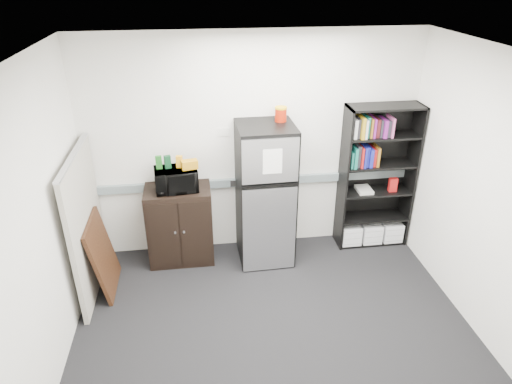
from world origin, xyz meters
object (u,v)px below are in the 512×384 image
(bookshelf, at_px, (376,179))
(microwave, at_px, (176,179))
(cabinet, at_px, (180,225))
(cubicle_partition, at_px, (86,225))
(refrigerator, at_px, (265,195))

(bookshelf, distance_m, microwave, 2.47)
(bookshelf, relative_size, microwave, 3.85)
(cabinet, relative_size, microwave, 2.01)
(bookshelf, height_order, cubicle_partition, bookshelf)
(cabinet, xyz_separation_m, microwave, (0.00, -0.02, 0.62))
(bookshelf, xyz_separation_m, refrigerator, (-1.43, -0.14, -0.05))
(refrigerator, bearing_deg, microwave, 175.02)
(microwave, height_order, refrigerator, refrigerator)
(cubicle_partition, distance_m, microwave, 1.09)
(cabinet, height_order, refrigerator, refrigerator)
(cabinet, xyz_separation_m, refrigerator, (1.03, -0.08, 0.38))
(microwave, bearing_deg, cubicle_partition, -163.49)
(microwave, distance_m, refrigerator, 1.06)
(cubicle_partition, height_order, refrigerator, refrigerator)
(bookshelf, distance_m, cubicle_partition, 3.46)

